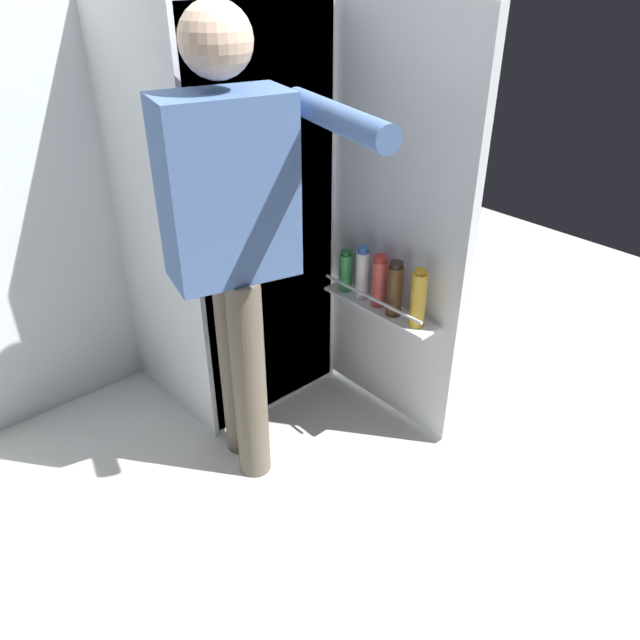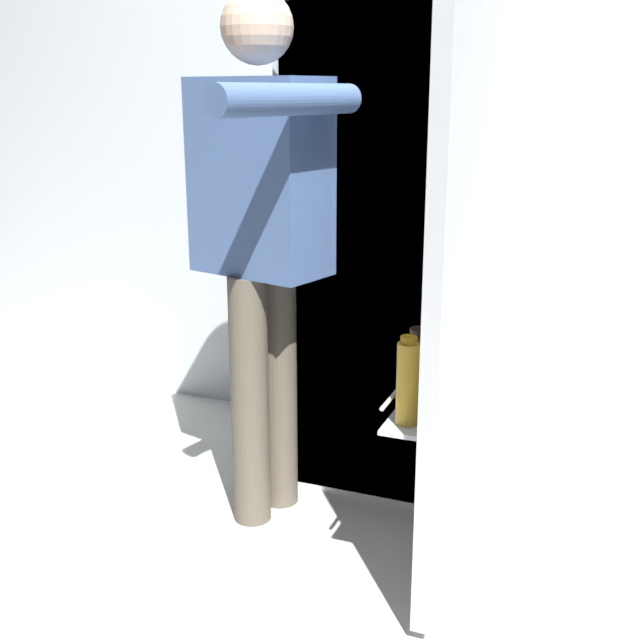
{
  "view_description": "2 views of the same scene",
  "coord_description": "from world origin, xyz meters",
  "views": [
    {
      "loc": [
        -1.3,
        -1.49,
        1.73
      ],
      "look_at": [
        -0.04,
        -0.07,
        0.59
      ],
      "focal_mm": 34.6,
      "sensor_mm": 36.0,
      "label": 1
    },
    {
      "loc": [
        0.76,
        -2.1,
        1.35
      ],
      "look_at": [
        -0.05,
        -0.07,
        0.72
      ],
      "focal_mm": 44.99,
      "sensor_mm": 36.0,
      "label": 2
    }
  ],
  "objects": [
    {
      "name": "kitchen_wall",
      "position": [
        0.0,
        0.93,
        1.32
      ],
      "size": [
        4.4,
        0.1,
        2.65
      ],
      "primitive_type": "cube",
      "color": "silver",
      "rests_on": "ground_plane"
    },
    {
      "name": "refrigerator",
      "position": [
        0.02,
        0.52,
        0.81
      ],
      "size": [
        0.71,
        1.28,
        1.63
      ],
      "color": "silver",
      "rests_on": "ground_plane"
    },
    {
      "name": "person",
      "position": [
        -0.28,
        0.07,
        0.97
      ],
      "size": [
        0.54,
        0.77,
        1.63
      ],
      "color": "#665B4C",
      "rests_on": "ground_plane"
    },
    {
      "name": "ground_plane",
      "position": [
        0.0,
        0.0,
        0.0
      ],
      "size": [
        5.45,
        5.45,
        0.0
      ],
      "primitive_type": "plane",
      "color": "silver"
    }
  ]
}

